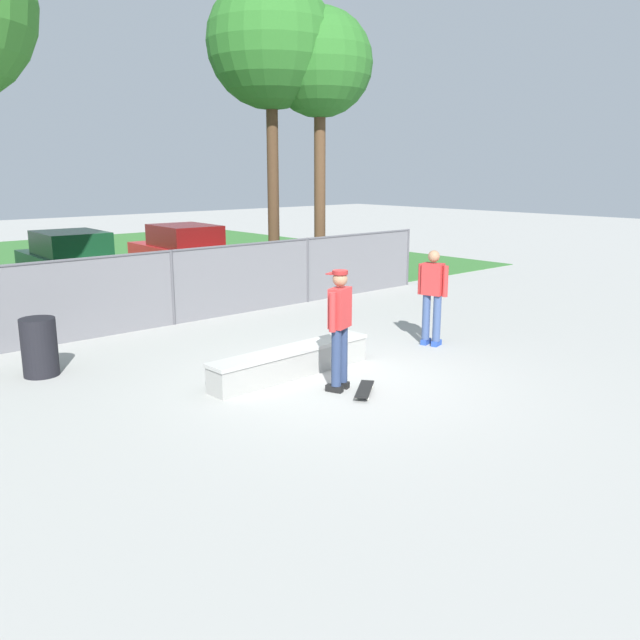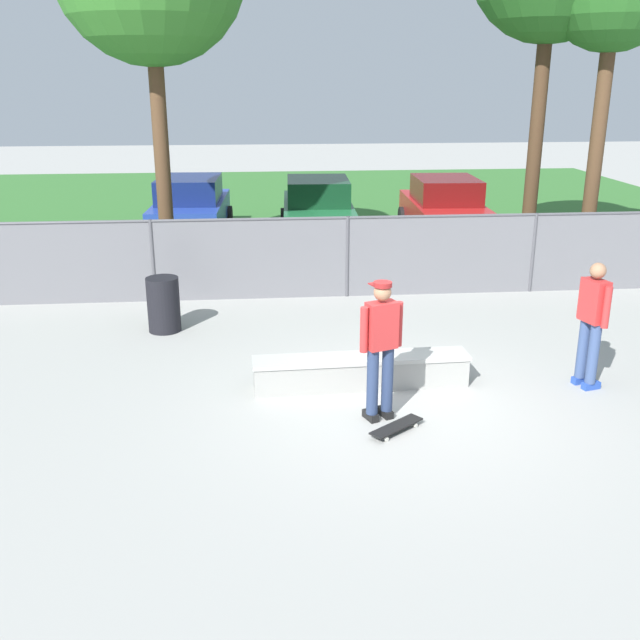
# 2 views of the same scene
# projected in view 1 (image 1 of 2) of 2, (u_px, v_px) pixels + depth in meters

# --- Properties ---
(ground_plane) EXTENTS (80.00, 80.00, 0.00)m
(ground_plane) POSITION_uv_depth(u_px,v_px,m) (339.00, 381.00, 10.41)
(ground_plane) COLOR #9E9E99
(grass_strip) EXTENTS (27.22, 20.00, 0.02)m
(grass_strip) POSITION_uv_depth(u_px,v_px,m) (20.00, 271.00, 21.75)
(grass_strip) COLOR #336B2D
(grass_strip) RESTS_ON ground
(concrete_ledge) EXTENTS (3.10, 0.58, 0.47)m
(concrete_ledge) POSITION_uv_depth(u_px,v_px,m) (292.00, 362.00, 10.64)
(concrete_ledge) COLOR #999993
(concrete_ledge) RESTS_ON ground
(skateboarder) EXTENTS (0.57, 0.38, 1.84)m
(skateboarder) POSITION_uv_depth(u_px,v_px,m) (340.00, 324.00, 9.76)
(skateboarder) COLOR black
(skateboarder) RESTS_ON ground
(skateboard) EXTENTS (0.76, 0.65, 0.09)m
(skateboard) POSITION_uv_depth(u_px,v_px,m) (365.00, 389.00, 9.79)
(skateboard) COLOR black
(skateboard) RESTS_ON ground
(chainlink_fence) EXTENTS (15.29, 0.07, 1.63)m
(chainlink_fence) POSITION_uv_depth(u_px,v_px,m) (172.00, 284.00, 14.03)
(chainlink_fence) COLOR #4C4C51
(chainlink_fence) RESTS_ON ground
(tree_near_right) EXTENTS (3.45, 3.45, 8.30)m
(tree_near_right) POSITION_uv_depth(u_px,v_px,m) (271.00, 45.00, 17.46)
(tree_near_right) COLOR #47301E
(tree_near_right) RESTS_ON ground
(tree_mid) EXTENTS (2.88, 2.88, 7.55)m
(tree_mid) POSITION_uv_depth(u_px,v_px,m) (320.00, 66.00, 17.77)
(tree_mid) COLOR #513823
(tree_mid) RESTS_ON ground
(car_green) EXTENTS (2.18, 4.28, 1.66)m
(car_green) POSITION_uv_depth(u_px,v_px,m) (71.00, 261.00, 17.89)
(car_green) COLOR #1E6638
(car_green) RESTS_ON ground
(car_red) EXTENTS (2.18, 4.28, 1.66)m
(car_red) POSITION_uv_depth(u_px,v_px,m) (184.00, 252.00, 20.01)
(car_red) COLOR #B21E1E
(car_red) RESTS_ON ground
(bystander) EXTENTS (0.35, 0.58, 1.82)m
(bystander) POSITION_uv_depth(u_px,v_px,m) (432.00, 293.00, 12.32)
(bystander) COLOR #2647A5
(bystander) RESTS_ON ground
(trash_bin) EXTENTS (0.56, 0.56, 0.95)m
(trash_bin) POSITION_uv_depth(u_px,v_px,m) (39.00, 347.00, 10.60)
(trash_bin) COLOR black
(trash_bin) RESTS_ON ground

